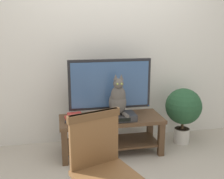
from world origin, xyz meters
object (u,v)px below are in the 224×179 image
cat (118,99)px  wooden_chair (102,163)px  media_box (117,117)px  potted_plant (183,109)px  book_stack (75,118)px  tv (110,86)px  tv_stand (111,128)px

cat → wooden_chair: 1.17m
media_box → potted_plant: bearing=11.5°
wooden_chair → cat: bearing=71.1°
media_box → book_stack: book_stack is taller
tv → book_stack: bearing=-166.2°
tv → media_box: (0.06, -0.17, -0.34)m
tv_stand → potted_plant: (1.00, 0.09, 0.16)m
cat → wooden_chair: size_ratio=0.53×
wooden_chair → book_stack: bearing=96.3°
book_stack → tv: bearing=13.8°
wooden_chair → potted_plant: bearing=44.6°
tv_stand → potted_plant: potted_plant is taller
wooden_chair → book_stack: (-0.13, 1.17, -0.02)m
cat → potted_plant: 0.99m
tv_stand → media_box: 0.21m
cat → tv: bearing=106.8°
tv → book_stack: size_ratio=4.27×
tv_stand → media_box: size_ratio=2.94×
media_box → wooden_chair: size_ratio=0.47×
tv_stand → tv: 0.53m
tv → wooden_chair: size_ratio=1.11×
media_box → cat: cat is taller
tv → cat: bearing=-73.2°
cat → book_stack: cat is taller
book_stack → potted_plant: 1.45m
media_box → potted_plant: size_ratio=0.56×
potted_plant → tv: bearing=-179.1°
tv_stand → wooden_chair: (-0.32, -1.21, 0.20)m
media_box → cat: size_ratio=0.88×
tv_stand → tv: tv is taller
tv_stand → tv: (0.00, 0.07, 0.52)m
cat → book_stack: size_ratio=2.04×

